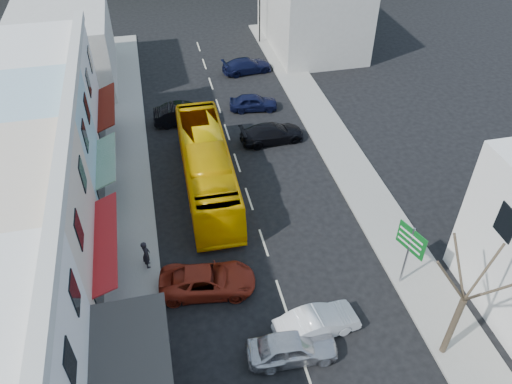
# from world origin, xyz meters

# --- Properties ---
(ground) EXTENTS (120.00, 120.00, 0.00)m
(ground) POSITION_xyz_m (0.00, 0.00, 0.00)
(ground) COLOR black
(ground) RESTS_ON ground
(sidewalk_left) EXTENTS (3.00, 52.00, 0.15)m
(sidewalk_left) POSITION_xyz_m (-7.50, 10.00, 0.07)
(sidewalk_left) COLOR gray
(sidewalk_left) RESTS_ON ground
(sidewalk_right) EXTENTS (3.00, 52.00, 0.15)m
(sidewalk_right) POSITION_xyz_m (7.50, 10.00, 0.07)
(sidewalk_right) COLOR gray
(sidewalk_right) RESTS_ON ground
(shopfront_row) EXTENTS (8.25, 30.00, 8.00)m
(shopfront_row) POSITION_xyz_m (-12.49, 5.00, 4.00)
(shopfront_row) COLOR white
(shopfront_row) RESTS_ON ground
(distant_block_left) EXTENTS (8.00, 10.00, 6.00)m
(distant_block_left) POSITION_xyz_m (-12.00, 27.00, 3.00)
(distant_block_left) COLOR #B7B2A8
(distant_block_left) RESTS_ON ground
(distant_block_right) EXTENTS (8.00, 12.00, 7.00)m
(distant_block_right) POSITION_xyz_m (11.00, 30.00, 3.50)
(distant_block_right) COLOR #B7B2A8
(distant_block_right) RESTS_ON ground
(bus) EXTENTS (2.71, 11.64, 3.10)m
(bus) POSITION_xyz_m (-2.36, 9.73, 1.55)
(bus) COLOR #F8B702
(bus) RESTS_ON ground
(car_silver) EXTENTS (4.50, 2.07, 1.40)m
(car_silver) POSITION_xyz_m (-0.44, -3.47, 0.70)
(car_silver) COLOR silver
(car_silver) RESTS_ON ground
(car_white) EXTENTS (4.60, 2.36, 1.40)m
(car_white) POSITION_xyz_m (1.08, -2.44, 0.70)
(car_white) COLOR silver
(car_white) RESTS_ON ground
(car_red) EXTENTS (4.82, 2.52, 1.40)m
(car_red) POSITION_xyz_m (-3.65, 1.33, 0.70)
(car_red) COLOR maroon
(car_red) RESTS_ON ground
(car_black_near) EXTENTS (4.60, 2.11, 1.40)m
(car_black_near) POSITION_xyz_m (3.06, 14.09, 0.70)
(car_black_near) COLOR black
(car_black_near) RESTS_ON ground
(car_navy_mid) EXTENTS (4.60, 2.36, 1.40)m
(car_navy_mid) POSITION_xyz_m (2.70, 18.84, 0.70)
(car_navy_mid) COLOR black
(car_navy_mid) RESTS_ON ground
(car_black_far) EXTENTS (4.47, 1.98, 1.40)m
(car_black_far) POSITION_xyz_m (-2.94, 18.06, 0.70)
(car_black_far) COLOR black
(car_black_far) RESTS_ON ground
(car_navy_far) EXTENTS (4.68, 2.35, 1.40)m
(car_navy_far) POSITION_xyz_m (3.58, 25.45, 0.70)
(car_navy_far) COLOR black
(car_navy_far) RESTS_ON ground
(pedestrian_left) EXTENTS (0.45, 0.63, 1.70)m
(pedestrian_left) POSITION_xyz_m (-6.63, 3.56, 1.00)
(pedestrian_left) COLOR black
(pedestrian_left) RESTS_ON sidewalk_left
(direction_sign) EXTENTS (1.29, 1.93, 4.01)m
(direction_sign) POSITION_xyz_m (6.40, -0.51, 2.01)
(direction_sign) COLOR #0B581A
(direction_sign) RESTS_ON ground
(street_tree) EXTENTS (3.19, 3.19, 7.81)m
(street_tree) POSITION_xyz_m (6.51, -4.84, 3.91)
(street_tree) COLOR #382E23
(street_tree) RESTS_ON ground
(traffic_signal) EXTENTS (0.64, 1.14, 5.45)m
(traffic_signal) POSITION_xyz_m (6.17, 31.55, 2.73)
(traffic_signal) COLOR black
(traffic_signal) RESTS_ON ground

